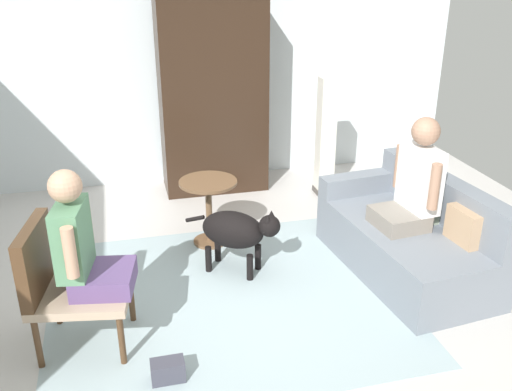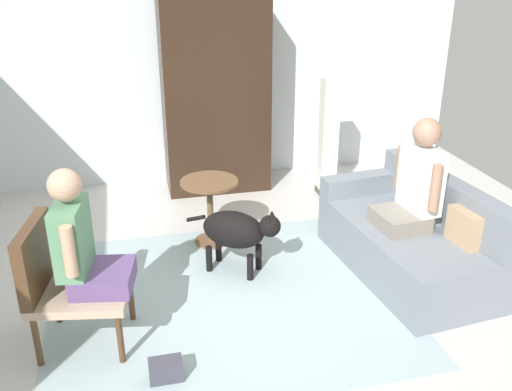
{
  "view_description": "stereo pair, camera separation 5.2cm",
  "coord_description": "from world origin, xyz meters",
  "px_view_note": "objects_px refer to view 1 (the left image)",
  "views": [
    {
      "loc": [
        -0.83,
        -3.78,
        2.56
      ],
      "look_at": [
        0.12,
        0.03,
        0.86
      ],
      "focal_mm": 39.6,
      "sensor_mm": 36.0,
      "label": 1
    },
    {
      "loc": [
        -0.78,
        -3.79,
        2.56
      ],
      "look_at": [
        0.12,
        0.03,
        0.86
      ],
      "focal_mm": 39.6,
      "sensor_mm": 36.0,
      "label": 2
    }
  ],
  "objects_px": {
    "couch": "(409,237)",
    "person_on_couch": "(414,183)",
    "armchair": "(61,279)",
    "dog": "(236,230)",
    "column_lamp": "(326,138)",
    "person_on_armchair": "(82,244)",
    "round_end_table": "(209,202)",
    "armoire_cabinet": "(212,96)",
    "handbag": "(168,371)"
  },
  "relations": [
    {
      "from": "dog",
      "to": "column_lamp",
      "type": "xyz_separation_m",
      "value": [
        1.34,
        1.46,
        0.27
      ]
    },
    {
      "from": "person_on_couch",
      "to": "armoire_cabinet",
      "type": "distance_m",
      "value": 2.63
    },
    {
      "from": "armchair",
      "to": "handbag",
      "type": "bearing_deg",
      "value": -40.89
    },
    {
      "from": "couch",
      "to": "person_on_couch",
      "type": "bearing_deg",
      "value": -137.99
    },
    {
      "from": "couch",
      "to": "armoire_cabinet",
      "type": "xyz_separation_m",
      "value": [
        -1.29,
        2.27,
        0.78
      ]
    },
    {
      "from": "dog",
      "to": "column_lamp",
      "type": "distance_m",
      "value": 2.0
    },
    {
      "from": "dog",
      "to": "column_lamp",
      "type": "relative_size",
      "value": 0.55
    },
    {
      "from": "couch",
      "to": "column_lamp",
      "type": "xyz_separation_m",
      "value": [
        -0.12,
        1.78,
        0.36
      ]
    },
    {
      "from": "round_end_table",
      "to": "dog",
      "type": "xyz_separation_m",
      "value": [
        0.14,
        -0.57,
        -0.03
      ]
    },
    {
      "from": "armchair",
      "to": "dog",
      "type": "height_order",
      "value": "armchair"
    },
    {
      "from": "person_on_couch",
      "to": "round_end_table",
      "type": "distance_m",
      "value": 1.85
    },
    {
      "from": "couch",
      "to": "armchair",
      "type": "height_order",
      "value": "armchair"
    },
    {
      "from": "person_on_armchair",
      "to": "handbag",
      "type": "height_order",
      "value": "person_on_armchair"
    },
    {
      "from": "armchair",
      "to": "couch",
      "type": "bearing_deg",
      "value": 7.43
    },
    {
      "from": "couch",
      "to": "round_end_table",
      "type": "bearing_deg",
      "value": 151.0
    },
    {
      "from": "person_on_armchair",
      "to": "couch",
      "type": "bearing_deg",
      "value": 8.51
    },
    {
      "from": "person_on_couch",
      "to": "dog",
      "type": "relative_size",
      "value": 1.26
    },
    {
      "from": "couch",
      "to": "handbag",
      "type": "height_order",
      "value": "couch"
    },
    {
      "from": "round_end_table",
      "to": "column_lamp",
      "type": "height_order",
      "value": "column_lamp"
    },
    {
      "from": "person_on_couch",
      "to": "dog",
      "type": "height_order",
      "value": "person_on_couch"
    },
    {
      "from": "armchair",
      "to": "armoire_cabinet",
      "type": "xyz_separation_m",
      "value": [
        1.52,
        2.64,
        0.55
      ]
    },
    {
      "from": "column_lamp",
      "to": "armoire_cabinet",
      "type": "relative_size",
      "value": 0.62
    },
    {
      "from": "person_on_armchair",
      "to": "armoire_cabinet",
      "type": "relative_size",
      "value": 0.4
    },
    {
      "from": "round_end_table",
      "to": "column_lamp",
      "type": "relative_size",
      "value": 0.48
    },
    {
      "from": "armchair",
      "to": "armoire_cabinet",
      "type": "height_order",
      "value": "armoire_cabinet"
    },
    {
      "from": "person_on_armchair",
      "to": "column_lamp",
      "type": "height_order",
      "value": "column_lamp"
    },
    {
      "from": "couch",
      "to": "handbag",
      "type": "bearing_deg",
      "value": -157.26
    },
    {
      "from": "column_lamp",
      "to": "round_end_table",
      "type": "bearing_deg",
      "value": -148.77
    },
    {
      "from": "column_lamp",
      "to": "handbag",
      "type": "distance_m",
      "value": 3.44
    },
    {
      "from": "person_on_couch",
      "to": "armoire_cabinet",
      "type": "relative_size",
      "value": 0.43
    },
    {
      "from": "couch",
      "to": "person_on_couch",
      "type": "height_order",
      "value": "person_on_couch"
    },
    {
      "from": "armchair",
      "to": "person_on_couch",
      "type": "relative_size",
      "value": 1.01
    },
    {
      "from": "person_on_armchair",
      "to": "armchair",
      "type": "bearing_deg",
      "value": 169.93
    },
    {
      "from": "couch",
      "to": "person_on_couch",
      "type": "relative_size",
      "value": 1.9
    },
    {
      "from": "couch",
      "to": "person_on_armchair",
      "type": "relative_size",
      "value": 2.03
    },
    {
      "from": "couch",
      "to": "person_on_couch",
      "type": "distance_m",
      "value": 0.52
    },
    {
      "from": "person_on_armchair",
      "to": "dog",
      "type": "height_order",
      "value": "person_on_armchair"
    },
    {
      "from": "armoire_cabinet",
      "to": "person_on_armchair",
      "type": "bearing_deg",
      "value": -116.89
    },
    {
      "from": "column_lamp",
      "to": "armoire_cabinet",
      "type": "height_order",
      "value": "armoire_cabinet"
    },
    {
      "from": "column_lamp",
      "to": "couch",
      "type": "bearing_deg",
      "value": -86.29
    },
    {
      "from": "handbag",
      "to": "armoire_cabinet",
      "type": "bearing_deg",
      "value": 74.44
    },
    {
      "from": "armchair",
      "to": "person_on_couch",
      "type": "height_order",
      "value": "person_on_couch"
    },
    {
      "from": "person_on_armchair",
      "to": "armoire_cabinet",
      "type": "bearing_deg",
      "value": 63.11
    },
    {
      "from": "dog",
      "to": "handbag",
      "type": "relative_size",
      "value": 3.37
    },
    {
      "from": "person_on_armchair",
      "to": "dog",
      "type": "xyz_separation_m",
      "value": [
        1.19,
        0.71,
        -0.4
      ]
    },
    {
      "from": "column_lamp",
      "to": "dog",
      "type": "bearing_deg",
      "value": -132.44
    },
    {
      "from": "armchair",
      "to": "armoire_cabinet",
      "type": "distance_m",
      "value": 3.09
    },
    {
      "from": "person_on_couch",
      "to": "dog",
      "type": "bearing_deg",
      "value": 166.56
    },
    {
      "from": "armchair",
      "to": "armoire_cabinet",
      "type": "relative_size",
      "value": 0.43
    },
    {
      "from": "armchair",
      "to": "person_on_couch",
      "type": "xyz_separation_m",
      "value": [
        2.78,
        0.34,
        0.29
      ]
    }
  ]
}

